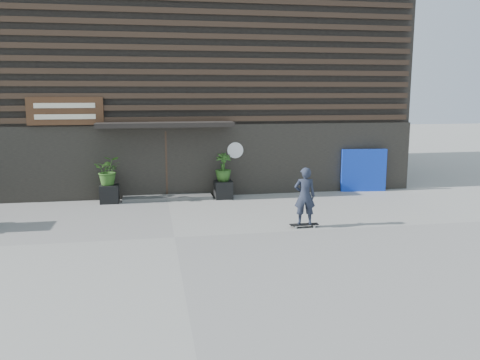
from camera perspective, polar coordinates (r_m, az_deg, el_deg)
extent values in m
plane|color=gray|center=(12.68, -7.53, -6.54)|extent=(80.00, 80.00, 0.00)
cube|color=#474745|center=(17.12, -8.33, -1.99)|extent=(3.00, 0.80, 0.12)
cube|color=black|center=(16.93, -14.77, -1.53)|extent=(0.60, 0.60, 0.60)
imported|color=#2D591E|center=(16.79, -14.88, 1.08)|extent=(0.86, 0.75, 0.96)
cube|color=black|center=(17.05, -1.93, -1.12)|extent=(0.60, 0.60, 0.60)
imported|color=#2D591E|center=(16.91, -1.95, 1.47)|extent=(0.54, 0.54, 0.96)
cube|color=#0D2BAA|center=(18.73, 14.03, 1.08)|extent=(1.66, 0.30, 1.56)
cube|color=black|center=(22.15, -9.13, 10.96)|extent=(18.00, 10.00, 8.00)
cube|color=black|center=(17.25, -8.47, 2.11)|extent=(18.00, 0.12, 2.50)
cube|color=#38281E|center=(17.06, -8.59, 6.91)|extent=(17.60, 0.08, 0.18)
cube|color=#38281E|center=(17.04, -8.63, 8.23)|extent=(17.60, 0.08, 0.18)
cube|color=#38281E|center=(17.03, -8.66, 9.55)|extent=(17.60, 0.08, 0.18)
cube|color=#38281E|center=(17.03, -8.70, 10.87)|extent=(17.60, 0.08, 0.18)
cube|color=#38281E|center=(17.05, -8.73, 12.18)|extent=(17.60, 0.08, 0.18)
cube|color=#38281E|center=(17.07, -8.77, 13.50)|extent=(17.60, 0.08, 0.18)
cube|color=#38281E|center=(17.09, -8.80, 14.81)|extent=(17.60, 0.08, 0.18)
cube|color=#38281E|center=(17.13, -8.84, 16.12)|extent=(17.60, 0.08, 0.18)
cube|color=#38281E|center=(17.18, -8.88, 17.42)|extent=(17.60, 0.08, 0.18)
cube|color=#38281E|center=(17.23, -8.91, 18.71)|extent=(17.60, 0.08, 0.18)
cube|color=black|center=(16.69, -8.53, 6.33)|extent=(4.50, 1.00, 0.15)
cube|color=black|center=(17.43, -8.48, 1.86)|extent=(2.40, 0.30, 2.30)
cube|color=#38281E|center=(17.25, -8.46, 1.77)|extent=(0.06, 0.10, 2.30)
cube|color=#472B19|center=(17.16, -19.44, 7.48)|extent=(2.40, 0.10, 0.90)
cube|color=beige|center=(17.09, -19.51, 8.07)|extent=(1.90, 0.02, 0.16)
cube|color=beige|center=(17.10, -19.44, 6.87)|extent=(1.90, 0.02, 0.16)
cylinder|color=white|center=(17.37, -0.55, 3.44)|extent=(0.56, 0.03, 0.56)
cube|color=black|center=(13.55, 7.37, -5.08)|extent=(0.78, 0.20, 0.02)
cylinder|color=#B0B1AC|center=(13.40, 6.43, -5.49)|extent=(0.06, 0.03, 0.06)
cylinder|color=beige|center=(13.58, 6.19, -5.27)|extent=(0.06, 0.03, 0.06)
cylinder|color=beige|center=(13.55, 8.55, -5.35)|extent=(0.06, 0.03, 0.06)
cylinder|color=#A2A29D|center=(13.74, 8.28, -5.14)|extent=(0.06, 0.03, 0.06)
imported|color=#1A202F|center=(13.37, 7.45, -1.82)|extent=(0.62, 0.46, 1.55)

